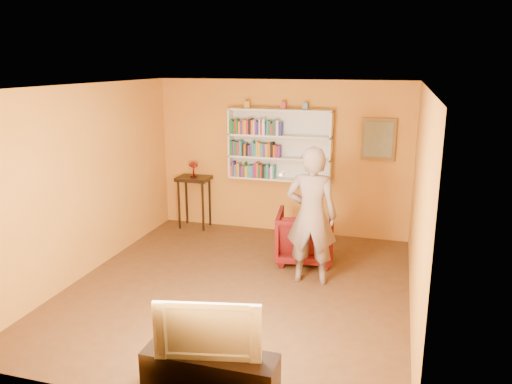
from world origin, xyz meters
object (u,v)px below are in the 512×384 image
at_px(console_table, 194,186).
at_px(person, 311,216).
at_px(ruby_lustre, 193,166).
at_px(armchair, 305,236).
at_px(television, 209,326).
at_px(bookshelf, 280,145).
at_px(tv_cabinet, 210,375).

height_order(console_table, person, person).
distance_m(ruby_lustre, armchair, 2.61).
relative_size(ruby_lustre, person, 0.14).
distance_m(ruby_lustre, television, 4.96).
height_order(bookshelf, tv_cabinet, bookshelf).
bearing_deg(console_table, armchair, -24.89).
relative_size(tv_cabinet, television, 1.30).
xyz_separation_m(tv_cabinet, television, (0.00, 0.00, 0.49)).
relative_size(ruby_lustre, television, 0.29).
height_order(bookshelf, console_table, bookshelf).
bearing_deg(armchair, tv_cabinet, 78.66).
bearing_deg(bookshelf, armchair, -60.28).
distance_m(person, tv_cabinet, 2.86).
height_order(person, tv_cabinet, person).
distance_m(bookshelf, ruby_lustre, 1.65).
xyz_separation_m(ruby_lustre, tv_cabinet, (2.04, -4.50, -0.93)).
height_order(bookshelf, television, bookshelf).
distance_m(console_table, television, 4.94).
bearing_deg(ruby_lustre, person, -35.53).
relative_size(bookshelf, console_table, 1.88).
relative_size(armchair, television, 0.92).
bearing_deg(ruby_lustre, console_table, -90.00).
bearing_deg(ruby_lustre, armchair, -24.89).
distance_m(bookshelf, console_table, 1.78).
relative_size(bookshelf, tv_cabinet, 1.45).
height_order(armchair, person, person).
xyz_separation_m(bookshelf, person, (0.90, -1.93, -0.63)).
bearing_deg(armchair, console_table, -32.50).
distance_m(armchair, television, 3.47).
xyz_separation_m(bookshelf, console_table, (-1.58, -0.16, -0.80)).
bearing_deg(armchair, television, 78.66).
relative_size(person, television, 2.02).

